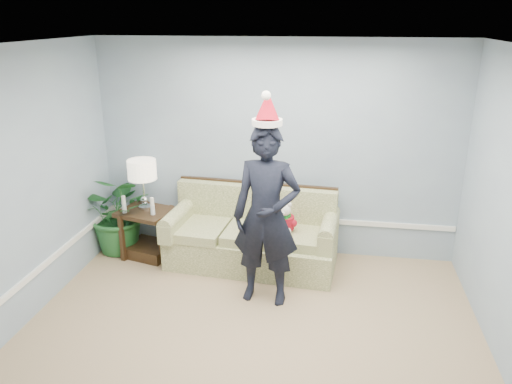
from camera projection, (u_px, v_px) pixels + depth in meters
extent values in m
cube|color=tan|center=(238.00, 375.00, 4.32)|extent=(4.50, 5.00, 0.02)
cube|color=white|center=(233.00, 50.00, 3.40)|extent=(4.50, 5.00, 0.02)
cube|color=#90A9B8|center=(276.00, 150.00, 6.19)|extent=(4.50, 0.02, 2.70)
cube|color=white|center=(275.00, 218.00, 6.47)|extent=(4.48, 0.03, 0.06)
cube|color=#566530|center=(252.00, 250.00, 6.15)|extent=(2.09, 1.03, 0.39)
cube|color=#566530|center=(201.00, 230.00, 6.12)|extent=(0.65, 0.74, 0.12)
cube|color=#566530|center=(251.00, 233.00, 6.02)|extent=(0.65, 0.74, 0.12)
cube|color=#566530|center=(303.00, 237.00, 5.93)|extent=(0.65, 0.74, 0.12)
cube|color=#566530|center=(256.00, 206.00, 6.30)|extent=(2.04, 0.35, 0.54)
cube|color=black|center=(257.00, 184.00, 6.28)|extent=(2.03, 0.22, 0.05)
cube|color=#566530|center=(178.00, 222.00, 6.19)|extent=(0.24, 0.88, 0.23)
cube|color=#566530|center=(329.00, 232.00, 5.91)|extent=(0.24, 0.88, 0.23)
cube|color=#352413|center=(146.00, 212.00, 6.27)|extent=(0.75, 0.68, 0.05)
cube|color=#352413|center=(149.00, 249.00, 6.45)|extent=(0.68, 0.60, 0.14)
cube|color=#352413|center=(122.00, 238.00, 6.21)|extent=(0.06, 0.06, 0.62)
cube|color=#352413|center=(161.00, 241.00, 6.13)|extent=(0.06, 0.06, 0.62)
cube|color=#352413|center=(135.00, 225.00, 6.60)|extent=(0.06, 0.06, 0.62)
cube|color=#352413|center=(172.00, 228.00, 6.52)|extent=(0.06, 0.06, 0.62)
cylinder|color=silver|center=(145.00, 207.00, 6.32)|extent=(0.17, 0.17, 0.03)
sphere|color=silver|center=(144.00, 200.00, 6.29)|extent=(0.10, 0.10, 0.10)
cylinder|color=silver|center=(143.00, 188.00, 6.24)|extent=(0.03, 0.03, 0.36)
cylinder|color=#F5E7CC|center=(142.00, 170.00, 6.16)|extent=(0.36, 0.36, 0.25)
cylinder|color=silver|center=(124.00, 208.00, 6.17)|extent=(0.06, 0.06, 0.12)
cylinder|color=white|center=(124.00, 200.00, 6.13)|extent=(0.05, 0.05, 0.10)
cylinder|color=silver|center=(153.00, 210.00, 6.11)|extent=(0.06, 0.06, 0.12)
cylinder|color=white|center=(152.00, 202.00, 6.07)|extent=(0.05, 0.05, 0.10)
imported|color=#215F2A|center=(120.00, 212.00, 6.41)|extent=(1.03, 0.91, 1.08)
imported|color=black|center=(266.00, 216.00, 5.16)|extent=(0.74, 0.51, 1.94)
cylinder|color=white|center=(267.00, 122.00, 4.83)|extent=(0.32, 0.32, 0.06)
cone|color=#AE1227|center=(268.00, 106.00, 4.80)|extent=(0.27, 0.34, 0.35)
sphere|color=white|center=(266.00, 96.00, 4.66)|extent=(0.09, 0.09, 0.09)
sphere|color=white|center=(284.00, 222.00, 5.91)|extent=(0.22, 0.22, 0.22)
cylinder|color=#AE1227|center=(284.00, 222.00, 5.91)|extent=(0.26, 0.26, 0.16)
cylinder|color=#10691B|center=(284.00, 216.00, 5.88)|extent=(0.18, 0.18, 0.03)
sphere|color=white|center=(278.00, 231.00, 5.85)|extent=(0.10, 0.10, 0.10)
sphere|color=white|center=(288.00, 231.00, 5.83)|extent=(0.10, 0.10, 0.10)
sphere|color=white|center=(284.00, 210.00, 5.85)|extent=(0.16, 0.16, 0.16)
sphere|color=black|center=(284.00, 214.00, 5.77)|extent=(0.02, 0.02, 0.02)
sphere|color=white|center=(280.00, 204.00, 5.84)|extent=(0.06, 0.06, 0.06)
sphere|color=white|center=(289.00, 204.00, 5.83)|extent=(0.06, 0.06, 0.06)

